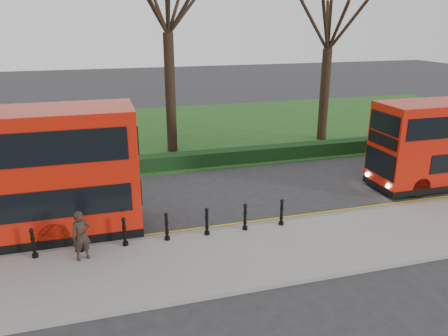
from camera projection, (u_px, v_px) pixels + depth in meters
name	position (u px, v px, depth m)	size (l,w,h in m)	color
ground	(165.00, 227.00, 16.89)	(120.00, 120.00, 0.00)	#28282B
pavement	(179.00, 264.00, 14.13)	(60.00, 4.00, 0.15)	gray
kerb	(169.00, 237.00, 15.95)	(60.00, 0.25, 0.16)	slate
grass_verge	(132.00, 134.00, 30.52)	(60.00, 18.00, 0.06)	#1B4C19
hedge	(145.00, 164.00, 22.94)	(60.00, 0.90, 0.80)	black
yellow_line_outer	(168.00, 235.00, 16.25)	(60.00, 0.10, 0.01)	yellow
yellow_line_inner	(167.00, 232.00, 16.43)	(60.00, 0.10, 0.01)	yellow
tree_right	(330.00, 16.00, 26.62)	(6.85, 6.85, 10.71)	black
bollard_row	(167.00, 227.00, 15.42)	(8.93, 0.15, 1.00)	black
pedestrian	(81.00, 236.00, 14.06)	(0.61, 0.40, 1.68)	black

